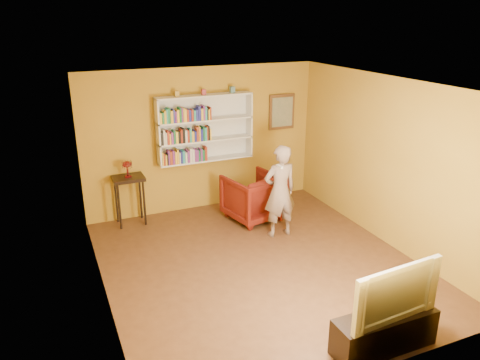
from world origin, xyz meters
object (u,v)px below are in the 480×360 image
(bookshelf, at_px, (204,128))
(tv_cabinet, at_px, (384,332))
(ruby_lustre, at_px, (127,166))
(television, at_px, (389,289))
(console_table, at_px, (129,185))
(armchair, at_px, (253,197))
(person, at_px, (280,191))

(bookshelf, relative_size, tv_cabinet, 1.46)
(ruby_lustre, xyz_separation_m, television, (1.96, -4.50, -0.32))
(console_table, distance_m, ruby_lustre, 0.36)
(console_table, height_order, tv_cabinet, console_table)
(tv_cabinet, bearing_deg, ruby_lustre, 113.54)
(ruby_lustre, xyz_separation_m, tv_cabinet, (1.96, -4.50, -0.88))
(armchair, bearing_deg, bookshelf, -65.12)
(ruby_lustre, relative_size, person, 0.18)
(person, bearing_deg, armchair, -80.99)
(bookshelf, relative_size, ruby_lustre, 6.32)
(tv_cabinet, bearing_deg, person, 84.90)
(ruby_lustre, bearing_deg, armchair, -17.73)
(television, bearing_deg, console_table, 109.46)
(person, height_order, television, person)
(ruby_lustre, height_order, television, ruby_lustre)
(console_table, xyz_separation_m, person, (2.23, -1.47, 0.06))
(bookshelf, distance_m, tv_cabinet, 4.88)
(ruby_lustre, distance_m, tv_cabinet, 4.99)
(bookshelf, bearing_deg, television, -84.16)
(person, bearing_deg, bookshelf, -64.91)
(ruby_lustre, xyz_separation_m, person, (2.23, -1.47, -0.30))
(bookshelf, xyz_separation_m, armchair, (0.63, -0.83, -1.17))
(bookshelf, xyz_separation_m, tv_cabinet, (0.48, -4.66, -1.37))
(console_table, relative_size, person, 0.56)
(console_table, xyz_separation_m, tv_cabinet, (1.96, -4.50, -0.52))
(tv_cabinet, bearing_deg, armchair, 87.74)
(tv_cabinet, height_order, television, television)
(console_table, height_order, person, person)
(console_table, height_order, ruby_lustre, ruby_lustre)
(bookshelf, height_order, armchair, bookshelf)
(bookshelf, distance_m, television, 4.75)
(bookshelf, height_order, ruby_lustre, bookshelf)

